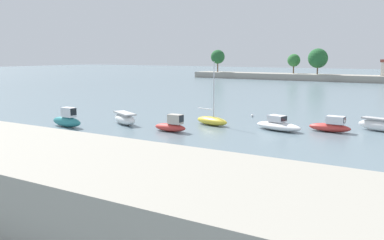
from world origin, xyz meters
The scene contains 11 objects.
ground_plane centered at (0.00, 0.00, 0.00)m, with size 400.00×400.00×0.00m, color slate.
moored_boat_1 centered at (-8.83, 8.16, 0.68)m, with size 3.92×1.30×1.91m.
moored_boat_2 centered at (-5.11, 12.30, 0.58)m, with size 4.45×3.24×1.20m.
moored_boat_3 centered at (1.21, 11.44, 0.57)m, with size 3.23×1.28×1.61m.
moored_boat_4 centered at (2.57, 16.53, 0.46)m, with size 4.11×2.34×6.29m.
moored_boat_5 centered at (9.24, 17.18, 0.48)m, with size 4.99×2.86×1.39m.
moored_boat_6 centered at (13.58, 18.97, 0.55)m, with size 3.76×1.25×1.47m.
moored_boat_7 centered at (17.37, 21.67, 0.58)m, with size 4.40×2.27×1.20m.
mooring_buoy_0 centered at (16.39, 26.20, 0.18)m, with size 0.35×0.35×0.35m, color red.
mooring_buoy_1 centered at (3.66, 23.82, 0.15)m, with size 0.31×0.31×0.31m, color white.
distant_shoreline centered at (3.81, 95.27, 2.44)m, with size 91.55×7.66×8.55m.
Camera 1 is at (23.14, -20.04, 6.96)m, focal length 39.96 mm.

